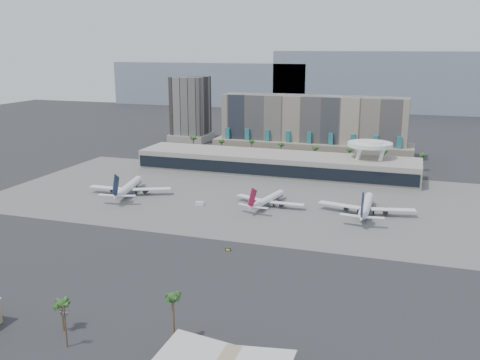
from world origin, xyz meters
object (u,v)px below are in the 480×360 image
(service_vehicle_a, at_px, (200,204))
(service_vehicle_b, at_px, (273,204))
(taxiway_sign, at_px, (228,250))
(airliner_right, at_px, (366,206))
(utility_pole, at_px, (65,322))
(airliner_left, at_px, (129,187))
(airliner_centre, at_px, (268,200))

(service_vehicle_a, height_order, service_vehicle_b, service_vehicle_a)
(service_vehicle_a, xyz_separation_m, taxiway_sign, (33.11, -51.76, -0.48))
(airliner_right, bearing_deg, service_vehicle_b, 179.61)
(utility_pole, relative_size, airliner_left, 0.27)
(airliner_left, height_order, service_vehicle_b, airliner_left)
(airliner_left, distance_m, taxiway_sign, 95.53)
(utility_pole, xyz_separation_m, airliner_centre, (16.09, 137.41, -3.86))
(airliner_right, xyz_separation_m, taxiway_sign, (-45.36, -62.52, -3.52))
(airliner_left, xyz_separation_m, airliner_right, (121.11, 4.42, 0.05))
(utility_pole, distance_m, airliner_left, 146.65)
(airliner_left, relative_size, airliner_right, 0.98)
(utility_pole, distance_m, airliner_centre, 138.40)
(service_vehicle_a, bearing_deg, utility_pole, -98.86)
(airliner_right, bearing_deg, airliner_left, -178.00)
(service_vehicle_a, distance_m, taxiway_sign, 61.45)
(utility_pole, relative_size, airliner_centre, 0.32)
(service_vehicle_a, xyz_separation_m, service_vehicle_b, (34.25, 10.99, -0.17))
(airliner_centre, bearing_deg, service_vehicle_b, 48.46)
(airliner_right, distance_m, service_vehicle_a, 79.27)
(airliner_left, bearing_deg, service_vehicle_a, -20.25)
(service_vehicle_a, relative_size, service_vehicle_b, 1.28)
(airliner_left, xyz_separation_m, taxiway_sign, (75.75, -58.11, -3.48))
(airliner_right, xyz_separation_m, service_vehicle_a, (-78.47, -10.76, -3.05))
(service_vehicle_a, height_order, taxiway_sign, service_vehicle_a)
(taxiway_sign, bearing_deg, airliner_centre, 89.60)
(airliner_left, height_order, service_vehicle_a, airliner_left)
(service_vehicle_b, distance_m, taxiway_sign, 62.76)
(utility_pole, xyz_separation_m, taxiway_sign, (17.17, 76.30, -6.65))
(airliner_right, relative_size, service_vehicle_b, 14.92)
(airliner_right, distance_m, taxiway_sign, 77.33)
(airliner_centre, height_order, service_vehicle_b, airliner_centre)
(airliner_left, bearing_deg, service_vehicle_b, -8.33)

